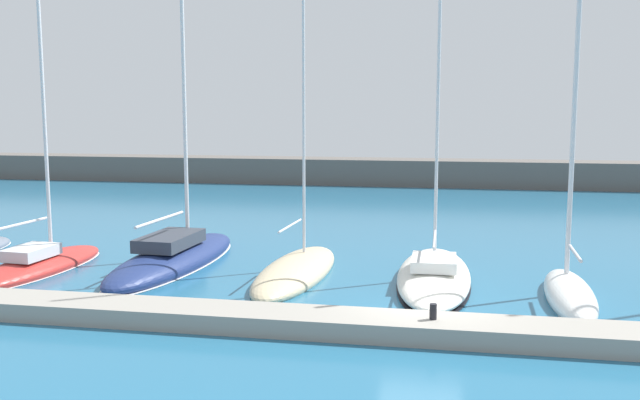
{
  "coord_description": "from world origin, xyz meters",
  "views": [
    {
      "loc": [
        0.66,
        -20.04,
        6.29
      ],
      "look_at": [
        -3.89,
        4.3,
        3.01
      ],
      "focal_mm": 38.52,
      "sensor_mm": 36.0,
      "label": 1
    }
  ],
  "objects_px": {
    "sailboat_red_second": "(38,263)",
    "sailboat_navy_third": "(174,255)",
    "sailboat_ivory_fifth": "(434,274)",
    "sailboat_white_sixth": "(570,291)",
    "sailboat_sand_fourth": "(296,270)",
    "dock_bollard": "(433,312)"
  },
  "relations": [
    {
      "from": "sailboat_navy_third",
      "to": "dock_bollard",
      "type": "bearing_deg",
      "value": -121.36
    },
    {
      "from": "sailboat_red_second",
      "to": "sailboat_navy_third",
      "type": "height_order",
      "value": "sailboat_navy_third"
    },
    {
      "from": "sailboat_red_second",
      "to": "sailboat_sand_fourth",
      "type": "height_order",
      "value": "sailboat_red_second"
    },
    {
      "from": "sailboat_red_second",
      "to": "sailboat_sand_fourth",
      "type": "xyz_separation_m",
      "value": [
        10.14,
        1.07,
        -0.1
      ]
    },
    {
      "from": "sailboat_white_sixth",
      "to": "dock_bollard",
      "type": "distance_m",
      "value": 6.36
    },
    {
      "from": "sailboat_red_second",
      "to": "sailboat_navy_third",
      "type": "distance_m",
      "value": 5.24
    },
    {
      "from": "sailboat_red_second",
      "to": "sailboat_ivory_fifth",
      "type": "distance_m",
      "value": 15.35
    },
    {
      "from": "sailboat_ivory_fifth",
      "to": "sailboat_white_sixth",
      "type": "height_order",
      "value": "sailboat_ivory_fifth"
    },
    {
      "from": "sailboat_ivory_fifth",
      "to": "sailboat_sand_fourth",
      "type": "bearing_deg",
      "value": 87.98
    },
    {
      "from": "sailboat_navy_third",
      "to": "sailboat_sand_fourth",
      "type": "height_order",
      "value": "sailboat_navy_third"
    },
    {
      "from": "sailboat_red_second",
      "to": "sailboat_white_sixth",
      "type": "xyz_separation_m",
      "value": [
        19.78,
        -0.74,
        0.06
      ]
    },
    {
      "from": "sailboat_navy_third",
      "to": "sailboat_white_sixth",
      "type": "height_order",
      "value": "sailboat_navy_third"
    },
    {
      "from": "sailboat_red_second",
      "to": "sailboat_ivory_fifth",
      "type": "bearing_deg",
      "value": -82.57
    },
    {
      "from": "dock_bollard",
      "to": "sailboat_navy_third",
      "type": "bearing_deg",
      "value": 145.5
    },
    {
      "from": "sailboat_sand_fourth",
      "to": "dock_bollard",
      "type": "xyz_separation_m",
      "value": [
        5.29,
        -6.42,
        0.58
      ]
    },
    {
      "from": "sailboat_sand_fourth",
      "to": "sailboat_white_sixth",
      "type": "bearing_deg",
      "value": -97.54
    },
    {
      "from": "sailboat_sand_fourth",
      "to": "sailboat_ivory_fifth",
      "type": "bearing_deg",
      "value": -88.64
    },
    {
      "from": "sailboat_red_second",
      "to": "sailboat_ivory_fifth",
      "type": "xyz_separation_m",
      "value": [
        15.33,
        0.92,
        0.02
      ]
    },
    {
      "from": "sailboat_red_second",
      "to": "dock_bollard",
      "type": "height_order",
      "value": "sailboat_red_second"
    },
    {
      "from": "sailboat_navy_third",
      "to": "dock_bollard",
      "type": "height_order",
      "value": "sailboat_navy_third"
    },
    {
      "from": "sailboat_ivory_fifth",
      "to": "dock_bollard",
      "type": "relative_size",
      "value": 36.7
    },
    {
      "from": "sailboat_red_second",
      "to": "dock_bollard",
      "type": "xyz_separation_m",
      "value": [
        15.43,
        -5.35,
        0.47
      ]
    }
  ]
}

